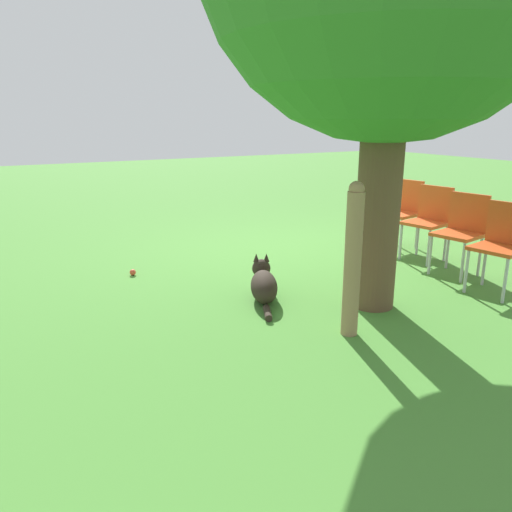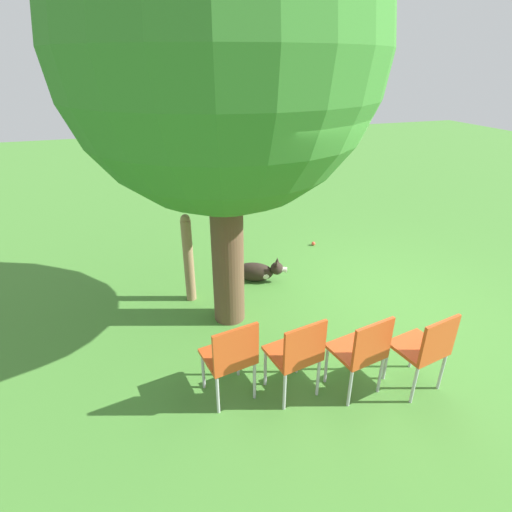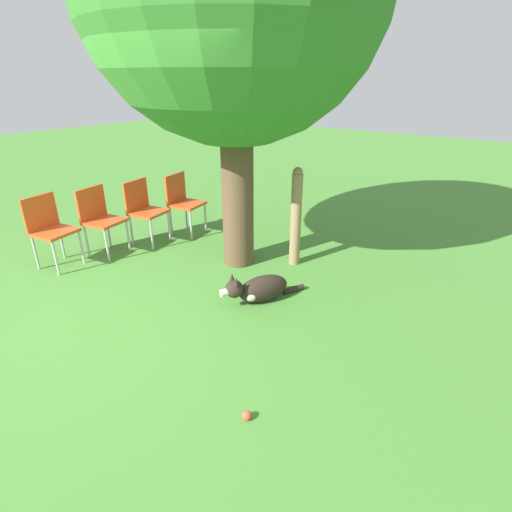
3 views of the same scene
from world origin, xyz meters
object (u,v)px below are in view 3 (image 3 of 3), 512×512
Objects in this scene: red_chair_1 at (100,216)px; red_chair_0 at (49,226)px; red_chair_2 at (144,207)px; dog at (258,289)px; fence_post at (296,217)px; red_chair_3 at (183,199)px; tennis_ball at (247,415)px.

red_chair_0 is at bearing -114.46° from red_chair_1.
red_chair_2 is (0.15, 0.59, 0.00)m from red_chair_1.
red_chair_1 is at bearing -59.41° from dog.
fence_post reaches higher than red_chair_1.
red_chair_3 reaches higher than tennis_ball.
tennis_ball is (3.33, -1.10, -0.49)m from red_chair_1.
red_chair_0 is (-2.57, -0.82, 0.38)m from dog.
red_chair_0 and red_chair_2 have the same top height.
red_chair_3 reaches higher than dog.
red_chair_0 is at bearing -141.93° from fence_post.
tennis_ball is at bearing -38.50° from red_chair_2.
red_chair_1 is at bearing -114.46° from red_chair_2.
dog is 2.36m from red_chair_3.
red_chair_0 is 1.00× the size of red_chair_3.
red_chair_1 reaches higher than tennis_ball.
dog is 1.05× the size of red_chair_1.
dog is 2.73m from red_chair_0.
red_chair_2 is (-2.28, 0.37, 0.38)m from dog.
fence_post reaches higher than red_chair_3.
red_chair_0 and red_chair_1 have the same top height.
dog reaches higher than tennis_ball.
fence_post is 18.12× the size of tennis_ball.
red_chair_3 is at bearing 142.90° from tennis_ball.
red_chair_3 is (0.45, 1.78, 0.00)m from red_chair_0.
red_chair_1 is 13.08× the size of tennis_ball.
red_chair_2 is at bearing 65.54° from red_chair_1.
red_chair_1 is at bearing -150.40° from fence_post.
red_chair_0 and red_chair_3 have the same top height.
fence_post reaches higher than red_chair_2.
red_chair_2 and red_chair_3 have the same top height.
dog is at bearing -78.93° from fence_post.
fence_post is 2.56m from red_chair_1.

